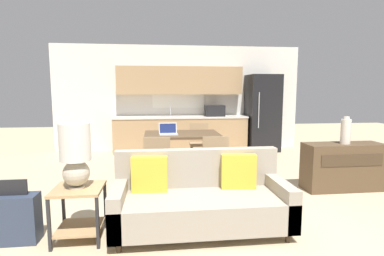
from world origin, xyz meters
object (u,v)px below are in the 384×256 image
at_px(refrigerator, 262,113).
at_px(dining_chair_near_left, 158,160).
at_px(laptop, 168,132).
at_px(suitcase, 15,218).
at_px(dining_chair_near_right, 214,159).
at_px(credenza, 343,166).
at_px(couch, 200,199).
at_px(table_lamp, 75,153).
at_px(vase, 346,131).
at_px(dining_table, 182,137).
at_px(dining_chair_far_right, 199,141).
at_px(side_table, 79,204).

relative_size(refrigerator, dining_chair_near_left, 2.26).
relative_size(laptop, suitcase, 0.50).
bearing_deg(dining_chair_near_right, laptop, -47.99).
xyz_separation_m(credenza, suitcase, (-4.34, -1.17, -0.11)).
xyz_separation_m(couch, dining_chair_near_left, (-0.46, 1.35, 0.15)).
height_order(table_lamp, vase, table_lamp).
relative_size(refrigerator, dining_table, 1.45).
height_order(dining_chair_near_left, laptop, laptop).
distance_m(couch, laptop, 2.15).
relative_size(table_lamp, vase, 1.58).
distance_m(vase, suitcase, 4.53).
relative_size(credenza, dining_chair_far_right, 1.42).
xyz_separation_m(side_table, suitcase, (-0.63, 0.00, -0.12)).
bearing_deg(dining_table, side_table, -119.42).
bearing_deg(dining_chair_near_right, side_table, 39.93).
xyz_separation_m(side_table, dining_chair_far_right, (1.70, 3.03, 0.12)).
relative_size(dining_chair_near_right, dining_chair_far_right, 1.00).
height_order(dining_chair_near_right, dining_chair_far_right, same).
distance_m(dining_chair_near_left, laptop, 0.82).
distance_m(refrigerator, side_table, 5.63).
xyz_separation_m(credenza, laptop, (-2.70, 0.99, 0.46)).
xyz_separation_m(couch, suitcase, (-1.92, -0.09, -0.08)).
bearing_deg(credenza, refrigerator, 93.28).
relative_size(dining_chair_near_right, laptop, 2.59).
bearing_deg(dining_chair_near_left, side_table, 67.17).
distance_m(laptop, suitcase, 2.78).
bearing_deg(table_lamp, suitcase, 178.86).
bearing_deg(suitcase, vase, 14.88).
xyz_separation_m(table_lamp, laptop, (1.02, 2.18, -0.09)).
relative_size(refrigerator, side_table, 3.49).
distance_m(credenza, suitcase, 4.49).
relative_size(dining_chair_near_left, dining_chair_far_right, 1.00).
xyz_separation_m(vase, laptop, (-2.69, 1.01, -0.10)).
height_order(couch, side_table, couch).
bearing_deg(refrigerator, table_lamp, -128.99).
relative_size(refrigerator, table_lamp, 2.91).
height_order(vase, suitcase, vase).
bearing_deg(couch, dining_chair_far_right, 82.04).
height_order(couch, vase, vase).
xyz_separation_m(dining_table, side_table, (-1.26, -2.24, -0.33)).
height_order(dining_chair_near_left, suitcase, dining_chair_near_left).
relative_size(vase, laptop, 1.28).
bearing_deg(dining_chair_far_right, dining_chair_near_left, -116.14).
distance_m(dining_table, laptop, 0.29).
xyz_separation_m(table_lamp, dining_chair_far_right, (1.71, 3.05, -0.43)).
relative_size(side_table, dining_chair_near_left, 0.65).
bearing_deg(dining_chair_near_right, vase, 173.53).
bearing_deg(table_lamp, dining_chair_far_right, 60.77).
relative_size(dining_table, credenza, 1.10).
relative_size(couch, dining_chair_near_left, 2.21).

